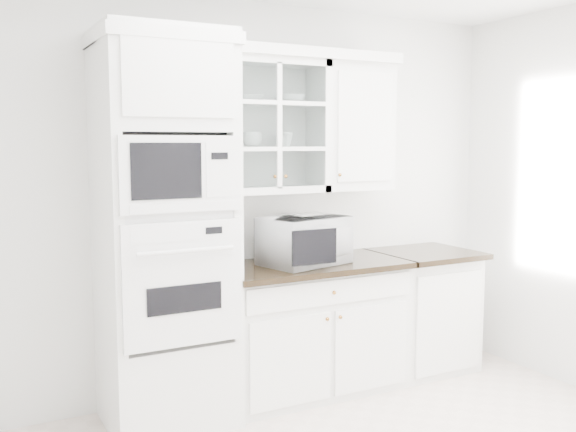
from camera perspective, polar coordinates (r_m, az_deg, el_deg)
room_shell at (r=3.36m, az=6.51°, el=7.17°), size 4.00×3.50×2.70m
oven_column at (r=3.97m, az=-10.84°, el=-1.40°), size 0.76×0.68×2.40m
base_cabinet_run at (r=4.55m, az=1.91°, el=-9.76°), size 1.32×0.67×0.92m
extra_base_cabinet at (r=5.11m, az=11.80°, el=-8.09°), size 0.72×0.67×0.92m
upper_cabinet_glass at (r=4.38m, az=-1.78°, el=7.97°), size 0.80×0.33×0.90m
upper_cabinet_solid at (r=4.71m, az=5.68°, el=7.83°), size 0.55×0.33×0.90m
crown_molding at (r=4.35m, az=-2.94°, el=14.39°), size 2.14×0.38×0.07m
countertop_microwave at (r=4.36m, az=1.32°, el=-2.16°), size 0.65×0.59×0.32m
bowl_a at (r=4.32m, az=-3.53°, el=10.40°), size 0.19×0.19×0.05m
bowl_b at (r=4.46m, az=0.34°, el=10.37°), size 0.20×0.20×0.06m
cup_a at (r=4.33m, az=-3.22°, el=6.80°), size 0.15×0.15×0.10m
cup_b at (r=4.43m, az=-0.29°, el=6.80°), size 0.12×0.12×0.10m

